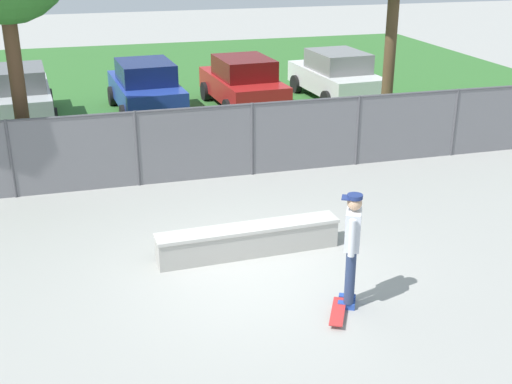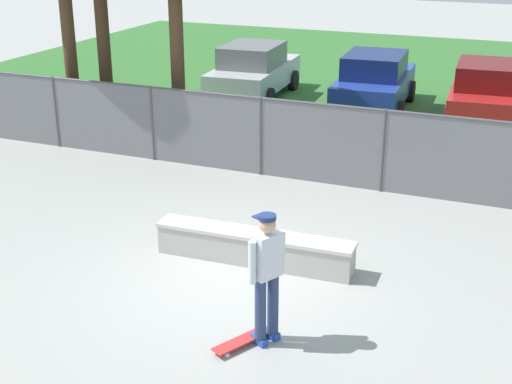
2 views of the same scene
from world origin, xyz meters
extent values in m
plane|color=#9E9E99|center=(0.00, 0.00, 0.00)|extent=(80.00, 80.00, 0.00)
cube|color=#336B2D|center=(0.00, 15.06, 0.01)|extent=(30.69, 20.00, 0.02)
cube|color=#A8A59E|center=(0.17, 0.77, 0.24)|extent=(3.29, 0.57, 0.48)
cube|color=beige|center=(0.17, 0.77, 0.51)|extent=(3.33, 0.61, 0.06)
cube|color=#2647A5|center=(1.14, -1.40, 0.05)|extent=(0.28, 0.21, 0.10)
cube|color=#2647A5|center=(1.24, -1.20, 0.05)|extent=(0.28, 0.21, 0.10)
cylinder|color=navy|center=(1.17, -1.41, 0.54)|extent=(0.15, 0.15, 0.88)
cylinder|color=navy|center=(1.27, -1.22, 0.54)|extent=(0.15, 0.15, 0.88)
cube|color=silver|center=(1.22, -1.31, 1.28)|extent=(0.37, 0.44, 0.60)
cylinder|color=silver|center=(1.10, -1.54, 1.26)|extent=(0.10, 0.10, 0.58)
cylinder|color=silver|center=(1.33, -1.09, 1.26)|extent=(0.10, 0.10, 0.58)
sphere|color=tan|center=(1.22, -1.31, 1.71)|extent=(0.22, 0.22, 0.22)
cylinder|color=navy|center=(1.22, -1.31, 1.81)|extent=(0.23, 0.23, 0.06)
cube|color=navy|center=(1.10, -1.26, 1.78)|extent=(0.20, 0.23, 0.02)
cube|color=red|center=(0.93, -1.57, 0.08)|extent=(0.55, 0.80, 0.02)
cube|color=#B2B2B7|center=(1.06, -1.33, 0.06)|extent=(0.15, 0.12, 0.02)
cube|color=#B2B2B7|center=(0.81, -1.81, 0.06)|extent=(0.15, 0.12, 0.02)
cylinder|color=silver|center=(1.13, -1.37, 0.03)|extent=(0.05, 0.06, 0.05)
cylinder|color=silver|center=(0.98, -1.29, 0.03)|extent=(0.05, 0.06, 0.05)
cylinder|color=silver|center=(0.88, -1.85, 0.03)|extent=(0.05, 0.06, 0.05)
cylinder|color=silver|center=(0.73, -1.77, 0.03)|extent=(0.05, 0.06, 0.05)
cylinder|color=#4C4C51|center=(-4.00, 4.76, 0.87)|extent=(0.07, 0.07, 1.74)
cylinder|color=#4C4C51|center=(-1.33, 4.76, 0.87)|extent=(0.07, 0.07, 1.74)
cylinder|color=#4C4C51|center=(1.33, 4.76, 0.87)|extent=(0.07, 0.07, 1.74)
cylinder|color=#4C4C51|center=(4.00, 4.76, 0.87)|extent=(0.07, 0.07, 1.74)
cylinder|color=#4C4C51|center=(6.67, 4.76, 0.87)|extent=(0.07, 0.07, 1.74)
cylinder|color=#4C4C51|center=(0.00, 4.76, 1.71)|extent=(18.69, 0.05, 0.05)
cube|color=slate|center=(0.00, 4.76, 0.87)|extent=(18.69, 0.01, 1.74)
cylinder|color=#513823|center=(-3.73, 5.57, 1.96)|extent=(0.32, 0.32, 3.93)
cylinder|color=brown|center=(5.98, 7.22, 2.10)|extent=(0.32, 0.32, 4.19)
cube|color=#B7BABF|center=(-4.19, 11.27, 0.67)|extent=(2.07, 4.31, 0.70)
cube|color=slate|center=(-4.18, 11.12, 1.34)|extent=(1.73, 2.20, 0.64)
cylinder|color=black|center=(-3.37, 12.63, 0.32)|extent=(0.26, 0.65, 0.64)
cylinder|color=black|center=(-3.21, 10.03, 0.32)|extent=(0.26, 0.65, 0.64)
cube|color=#233D9E|center=(-0.38, 11.19, 0.67)|extent=(2.07, 4.31, 0.70)
cube|color=navy|center=(-0.37, 11.04, 1.34)|extent=(1.73, 2.20, 0.64)
cylinder|color=black|center=(-1.37, 12.43, 0.32)|extent=(0.26, 0.65, 0.64)
cylinder|color=black|center=(0.43, 12.55, 0.32)|extent=(0.26, 0.65, 0.64)
cylinder|color=black|center=(-1.20, 9.83, 0.32)|extent=(0.26, 0.65, 0.64)
cylinder|color=black|center=(0.60, 9.95, 0.32)|extent=(0.26, 0.65, 0.64)
cube|color=#B21E1E|center=(2.73, 11.03, 0.67)|extent=(2.07, 4.31, 0.70)
cube|color=#621010|center=(2.74, 10.88, 1.34)|extent=(1.73, 2.20, 0.64)
cylinder|color=black|center=(1.75, 12.27, 0.32)|extent=(0.26, 0.65, 0.64)
cylinder|color=black|center=(3.55, 12.39, 0.32)|extent=(0.26, 0.65, 0.64)
cylinder|color=black|center=(1.92, 9.67, 0.32)|extent=(0.26, 0.65, 0.64)
cylinder|color=black|center=(3.72, 9.79, 0.32)|extent=(0.26, 0.65, 0.64)
cube|color=silver|center=(6.08, 11.29, 0.67)|extent=(2.07, 4.31, 0.70)
cube|color=gray|center=(6.09, 11.14, 1.34)|extent=(1.73, 2.20, 0.64)
cylinder|color=black|center=(5.10, 12.53, 0.32)|extent=(0.26, 0.65, 0.64)
cylinder|color=black|center=(6.89, 12.65, 0.32)|extent=(0.26, 0.65, 0.64)
cylinder|color=black|center=(5.26, 9.93, 0.32)|extent=(0.26, 0.65, 0.64)
cylinder|color=black|center=(7.06, 10.05, 0.32)|extent=(0.26, 0.65, 0.64)
camera|label=1|loc=(-2.54, -9.40, 5.38)|focal=46.04mm
camera|label=2|loc=(4.22, -8.97, 5.35)|focal=50.32mm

